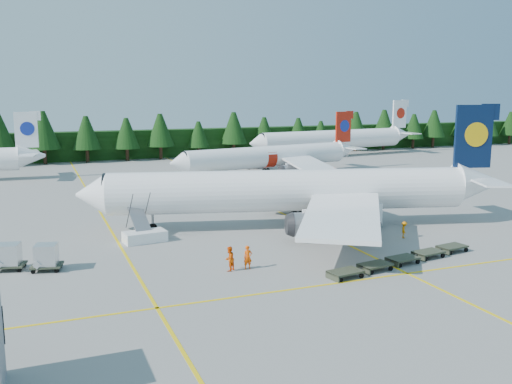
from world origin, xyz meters
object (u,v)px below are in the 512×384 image
object	(u,v)px
airliner_navy	(281,191)
airliner_red	(264,157)
service_truck	(356,217)
airstairs	(144,233)

from	to	relation	value
airliner_navy	airliner_red	size ratio (longest dim) A/B	1.20
airliner_navy	service_truck	xyz separation A→B (m)	(6.83, -3.81, -2.53)
airliner_red	service_truck	xyz separation A→B (m)	(-5.74, -39.13, -1.86)
service_truck	airliner_navy	bearing A→B (deg)	140.75
airliner_red	service_truck	distance (m)	39.59
airliner_navy	airliner_red	distance (m)	37.49
airstairs	service_truck	size ratio (longest dim) A/B	0.98
airstairs	airliner_navy	bearing A→B (deg)	-5.99
airliner_red	airliner_navy	bearing A→B (deg)	-120.16
airliner_navy	airstairs	size ratio (longest dim) A/B	7.58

